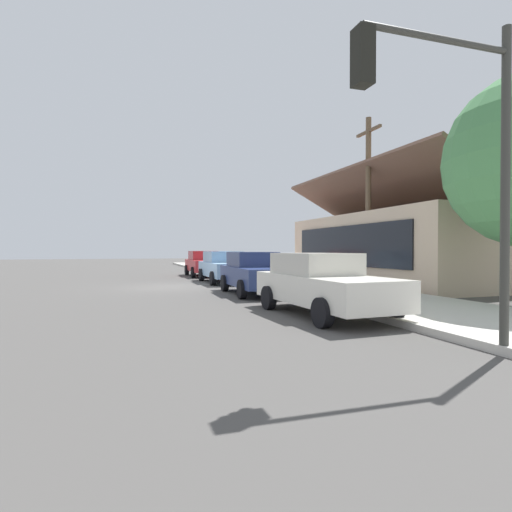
# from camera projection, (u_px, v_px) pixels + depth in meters

# --- Properties ---
(ground_plane) EXTENTS (120.00, 120.00, 0.00)m
(ground_plane) POSITION_uv_depth(u_px,v_px,m) (173.00, 287.00, 18.67)
(ground_plane) COLOR #4C4947
(sidewalk_curb) EXTENTS (60.00, 4.20, 0.16)m
(sidewalk_curb) POSITION_uv_depth(u_px,v_px,m) (288.00, 282.00, 20.40)
(sidewalk_curb) COLOR beige
(sidewalk_curb) RESTS_ON ground
(car_cherry) EXTENTS (4.53, 2.10, 1.59)m
(car_cherry) POSITION_uv_depth(u_px,v_px,m) (204.00, 263.00, 26.29)
(car_cherry) COLOR red
(car_cherry) RESTS_ON ground
(car_skyblue) EXTENTS (4.70, 2.07, 1.59)m
(car_skyblue) POSITION_uv_depth(u_px,v_px,m) (224.00, 266.00, 21.18)
(car_skyblue) COLOR #8CB7E0
(car_skyblue) RESTS_ON ground
(car_navy) EXTENTS (4.39, 2.05, 1.59)m
(car_navy) POSITION_uv_depth(u_px,v_px,m) (255.00, 272.00, 15.72)
(car_navy) COLOR navy
(car_navy) RESTS_ON ground
(car_ivory) EXTENTS (4.88, 2.24, 1.59)m
(car_ivory) POSITION_uv_depth(u_px,v_px,m) (322.00, 283.00, 10.69)
(car_ivory) COLOR silver
(car_ivory) RESTS_ON ground
(storefront_building) EXTENTS (12.81, 8.19, 5.62)m
(storefront_building) POSITION_uv_depth(u_px,v_px,m) (414.00, 246.00, 21.11)
(storefront_building) COLOR #CCB293
(storefront_building) RESTS_ON ground
(traffic_light_main) EXTENTS (0.37, 2.79, 5.20)m
(traffic_light_main) POSITION_uv_depth(u_px,v_px,m) (451.00, 129.00, 6.23)
(traffic_light_main) COLOR #383833
(traffic_light_main) RESTS_ON ground
(utility_pole_wooden) EXTENTS (1.80, 0.24, 7.50)m
(utility_pole_wooden) POSITION_uv_depth(u_px,v_px,m) (368.00, 199.00, 18.31)
(utility_pole_wooden) COLOR brown
(utility_pole_wooden) RESTS_ON ground
(fire_hydrant_red) EXTENTS (0.22, 0.22, 0.71)m
(fire_hydrant_red) POSITION_uv_depth(u_px,v_px,m) (249.00, 272.00, 21.82)
(fire_hydrant_red) COLOR red
(fire_hydrant_red) RESTS_ON sidewalk_curb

